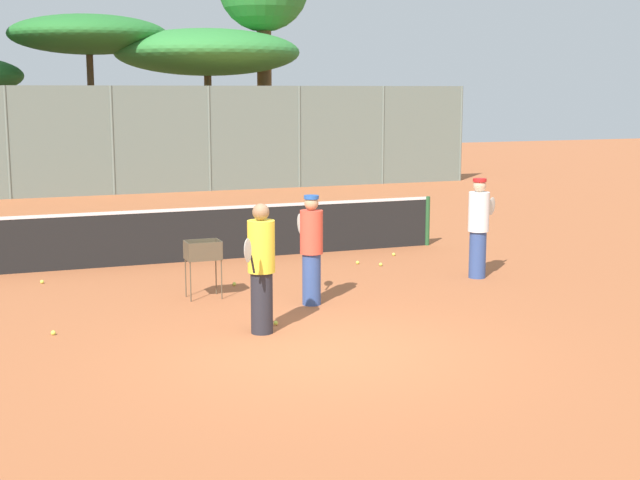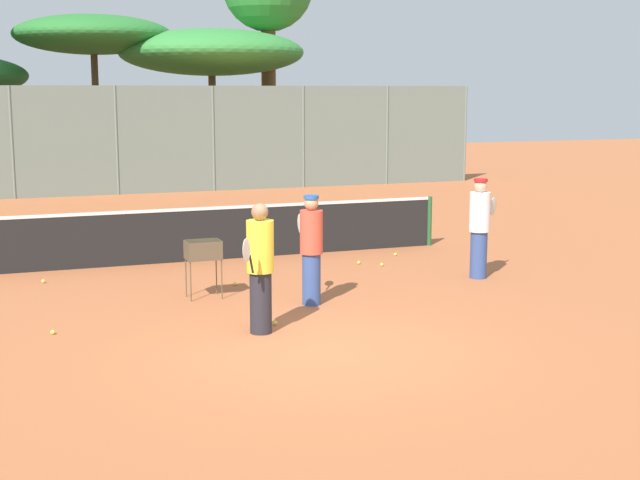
# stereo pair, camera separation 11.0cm
# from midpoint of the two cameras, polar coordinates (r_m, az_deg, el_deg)

# --- Properties ---
(ground_plane) EXTENTS (80.00, 80.00, 0.00)m
(ground_plane) POSITION_cam_midpoint_polar(r_m,az_deg,el_deg) (11.69, 0.38, -7.06)
(ground_plane) COLOR #B26038
(tennis_net) EXTENTS (10.10, 0.10, 1.07)m
(tennis_net) POSITION_cam_midpoint_polar(r_m,az_deg,el_deg) (17.76, -7.26, 0.46)
(tennis_net) COLOR #26592D
(tennis_net) RESTS_ON ground_plane
(back_fence) EXTENTS (25.55, 0.08, 3.49)m
(back_fence) POSITION_cam_midpoint_polar(r_m,az_deg,el_deg) (29.47, -12.78, 6.23)
(back_fence) COLOR slate
(back_fence) RESTS_ON ground_plane
(tree_0) EXTENTS (5.54, 5.54, 5.97)m
(tree_0) POSITION_cam_midpoint_polar(r_m,az_deg,el_deg) (33.22, -14.22, 12.59)
(tree_0) COLOR brown
(tree_0) RESTS_ON ground_plane
(tree_2) EXTENTS (6.75, 6.75, 5.55)m
(tree_2) POSITION_cam_midpoint_polar(r_m,az_deg,el_deg) (33.46, -6.87, 11.82)
(tree_2) COLOR brown
(tree_2) RESTS_ON ground_plane
(player_white_outfit) EXTENTS (0.36, 0.92, 1.74)m
(player_white_outfit) POSITION_cam_midpoint_polar(r_m,az_deg,el_deg) (13.94, -0.34, -0.53)
(player_white_outfit) COLOR #334C8C
(player_white_outfit) RESTS_ON ground_plane
(player_red_cap) EXTENTS (0.81, 0.62, 1.80)m
(player_red_cap) POSITION_cam_midpoint_polar(r_m,az_deg,el_deg) (16.19, 10.37, 0.84)
(player_red_cap) COLOR #334C8C
(player_red_cap) RESTS_ON ground_plane
(player_yellow_shirt) EXTENTS (0.64, 0.81, 1.82)m
(player_yellow_shirt) POSITION_cam_midpoint_polar(r_m,az_deg,el_deg) (12.31, -3.60, -1.74)
(player_yellow_shirt) COLOR #26262D
(player_yellow_shirt) RESTS_ON ground_plane
(ball_cart) EXTENTS (0.56, 0.41, 0.95)m
(ball_cart) POSITION_cam_midpoint_polar(r_m,az_deg,el_deg) (14.54, -7.25, -0.94)
(ball_cart) COLOR brown
(ball_cart) RESTS_ON ground_plane
(tennis_ball_0) EXTENTS (0.07, 0.07, 0.07)m
(tennis_ball_0) POSITION_cam_midpoint_polar(r_m,az_deg,el_deg) (17.18, 4.16, -1.58)
(tennis_ball_0) COLOR #D1E54C
(tennis_ball_0) RESTS_ON ground_plane
(tennis_ball_1) EXTENTS (0.07, 0.07, 0.07)m
(tennis_ball_1) POSITION_cam_midpoint_polar(r_m,az_deg,el_deg) (16.36, -17.11, -2.54)
(tennis_ball_1) COLOR #D1E54C
(tennis_ball_1) RESTS_ON ground_plane
(tennis_ball_2) EXTENTS (0.07, 0.07, 0.07)m
(tennis_ball_2) POSITION_cam_midpoint_polar(r_m,az_deg,el_deg) (18.25, 5.01, -0.93)
(tennis_ball_2) COLOR #D1E54C
(tennis_ball_2) RESTS_ON ground_plane
(tennis_ball_3) EXTENTS (0.07, 0.07, 0.07)m
(tennis_ball_3) POSITION_cam_midpoint_polar(r_m,az_deg,el_deg) (17.35, 2.68, -1.45)
(tennis_ball_3) COLOR #D1E54C
(tennis_ball_3) RESTS_ON ground_plane
(tennis_ball_4) EXTENTS (0.07, 0.07, 0.07)m
(tennis_ball_4) POSITION_cam_midpoint_polar(r_m,az_deg,el_deg) (15.50, -5.27, -2.81)
(tennis_ball_4) COLOR #D1E54C
(tennis_ball_4) RESTS_ON ground_plane
(tennis_ball_5) EXTENTS (0.07, 0.07, 0.07)m
(tennis_ball_5) POSITION_cam_midpoint_polar(r_m,az_deg,el_deg) (12.93, -16.50, -5.68)
(tennis_ball_5) COLOR #D1E54C
(tennis_ball_5) RESTS_ON ground_plane
(tennis_ball_6) EXTENTS (0.07, 0.07, 0.07)m
(tennis_ball_6) POSITION_cam_midpoint_polar(r_m,az_deg,el_deg) (12.90, -2.65, -5.32)
(tennis_ball_6) COLOR #D1E54C
(tennis_ball_6) RESTS_ON ground_plane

